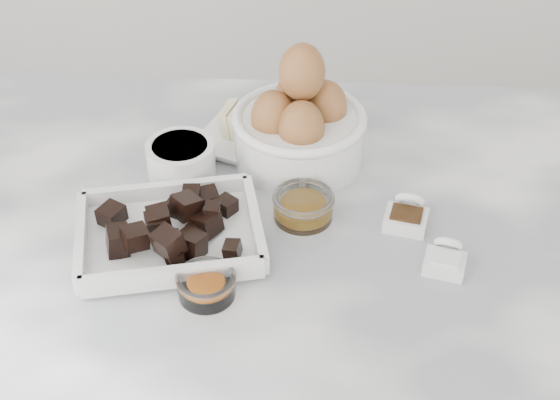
{
  "coord_description": "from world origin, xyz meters",
  "views": [
    {
      "loc": [
        0.07,
        -0.75,
        1.61
      ],
      "look_at": [
        0.02,
        0.03,
        0.98
      ],
      "focal_mm": 50.0,
      "sensor_mm": 36.0,
      "label": 1
    }
  ],
  "objects_px": {
    "honey_bowl": "(303,206)",
    "salt_spoon": "(446,258)",
    "sugar_ramekin": "(181,160)",
    "egg_bowl": "(299,124)",
    "vanilla_spoon": "(407,215)",
    "chocolate_dish": "(169,229)",
    "butter_plate": "(245,131)",
    "zest_bowl": "(206,284)"
  },
  "relations": [
    {
      "from": "egg_bowl",
      "to": "honey_bowl",
      "type": "distance_m",
      "value": 0.14
    },
    {
      "from": "zest_bowl",
      "to": "salt_spoon",
      "type": "height_order",
      "value": "salt_spoon"
    },
    {
      "from": "sugar_ramekin",
      "to": "egg_bowl",
      "type": "relative_size",
      "value": 0.5
    },
    {
      "from": "chocolate_dish",
      "to": "salt_spoon",
      "type": "xyz_separation_m",
      "value": [
        0.35,
        -0.02,
        -0.01
      ]
    },
    {
      "from": "egg_bowl",
      "to": "honey_bowl",
      "type": "xyz_separation_m",
      "value": [
        0.01,
        -0.13,
        -0.04
      ]
    },
    {
      "from": "butter_plate",
      "to": "vanilla_spoon",
      "type": "distance_m",
      "value": 0.29
    },
    {
      "from": "sugar_ramekin",
      "to": "egg_bowl",
      "type": "bearing_deg",
      "value": 19.27
    },
    {
      "from": "chocolate_dish",
      "to": "vanilla_spoon",
      "type": "distance_m",
      "value": 0.31
    },
    {
      "from": "butter_plate",
      "to": "honey_bowl",
      "type": "xyz_separation_m",
      "value": [
        0.09,
        -0.17,
        -0.0
      ]
    },
    {
      "from": "zest_bowl",
      "to": "salt_spoon",
      "type": "bearing_deg",
      "value": 12.97
    },
    {
      "from": "sugar_ramekin",
      "to": "vanilla_spoon",
      "type": "relative_size",
      "value": 1.27
    },
    {
      "from": "honey_bowl",
      "to": "salt_spoon",
      "type": "distance_m",
      "value": 0.2
    },
    {
      "from": "zest_bowl",
      "to": "salt_spoon",
      "type": "relative_size",
      "value": 1.05
    },
    {
      "from": "egg_bowl",
      "to": "salt_spoon",
      "type": "relative_size",
      "value": 2.8
    },
    {
      "from": "butter_plate",
      "to": "salt_spoon",
      "type": "relative_size",
      "value": 2.5
    },
    {
      "from": "egg_bowl",
      "to": "vanilla_spoon",
      "type": "relative_size",
      "value": 2.55
    },
    {
      "from": "egg_bowl",
      "to": "vanilla_spoon",
      "type": "height_order",
      "value": "egg_bowl"
    },
    {
      "from": "butter_plate",
      "to": "zest_bowl",
      "type": "relative_size",
      "value": 2.38
    },
    {
      "from": "sugar_ramekin",
      "to": "salt_spoon",
      "type": "distance_m",
      "value": 0.39
    },
    {
      "from": "honey_bowl",
      "to": "vanilla_spoon",
      "type": "relative_size",
      "value": 1.1
    },
    {
      "from": "honey_bowl",
      "to": "salt_spoon",
      "type": "relative_size",
      "value": 1.21
    },
    {
      "from": "sugar_ramekin",
      "to": "zest_bowl",
      "type": "distance_m",
      "value": 0.23
    },
    {
      "from": "chocolate_dish",
      "to": "butter_plate",
      "type": "relative_size",
      "value": 1.54
    },
    {
      "from": "chocolate_dish",
      "to": "salt_spoon",
      "type": "height_order",
      "value": "chocolate_dish"
    },
    {
      "from": "vanilla_spoon",
      "to": "chocolate_dish",
      "type": "bearing_deg",
      "value": -169.01
    },
    {
      "from": "egg_bowl",
      "to": "butter_plate",
      "type": "bearing_deg",
      "value": 156.12
    },
    {
      "from": "egg_bowl",
      "to": "vanilla_spoon",
      "type": "bearing_deg",
      "value": -42.73
    },
    {
      "from": "sugar_ramekin",
      "to": "honey_bowl",
      "type": "distance_m",
      "value": 0.19
    },
    {
      "from": "chocolate_dish",
      "to": "zest_bowl",
      "type": "height_order",
      "value": "chocolate_dish"
    },
    {
      "from": "butter_plate",
      "to": "egg_bowl",
      "type": "bearing_deg",
      "value": -23.88
    },
    {
      "from": "egg_bowl",
      "to": "chocolate_dish",
      "type": "bearing_deg",
      "value": -128.63
    },
    {
      "from": "egg_bowl",
      "to": "zest_bowl",
      "type": "xyz_separation_m",
      "value": [
        -0.1,
        -0.28,
        -0.04
      ]
    },
    {
      "from": "chocolate_dish",
      "to": "honey_bowl",
      "type": "distance_m",
      "value": 0.18
    },
    {
      "from": "chocolate_dish",
      "to": "salt_spoon",
      "type": "bearing_deg",
      "value": -3.43
    },
    {
      "from": "chocolate_dish",
      "to": "butter_plate",
      "type": "height_order",
      "value": "chocolate_dish"
    },
    {
      "from": "zest_bowl",
      "to": "vanilla_spoon",
      "type": "distance_m",
      "value": 0.28
    },
    {
      "from": "butter_plate",
      "to": "salt_spoon",
      "type": "distance_m",
      "value": 0.37
    },
    {
      "from": "salt_spoon",
      "to": "egg_bowl",
      "type": "bearing_deg",
      "value": 131.29
    },
    {
      "from": "honey_bowl",
      "to": "salt_spoon",
      "type": "height_order",
      "value": "salt_spoon"
    },
    {
      "from": "chocolate_dish",
      "to": "vanilla_spoon",
      "type": "relative_size",
      "value": 3.51
    },
    {
      "from": "butter_plate",
      "to": "sugar_ramekin",
      "type": "xyz_separation_m",
      "value": [
        -0.08,
        -0.09,
        0.01
      ]
    },
    {
      "from": "egg_bowl",
      "to": "zest_bowl",
      "type": "height_order",
      "value": "egg_bowl"
    }
  ]
}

